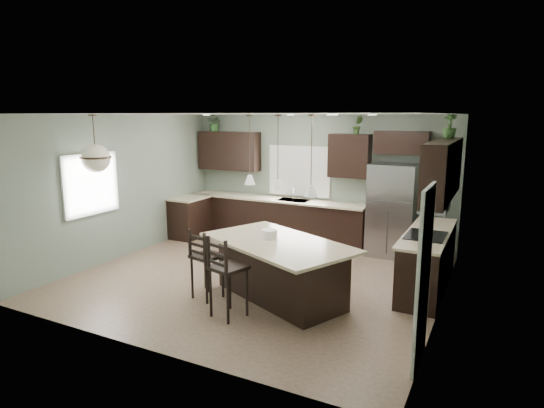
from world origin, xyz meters
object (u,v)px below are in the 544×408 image
(serving_dish, at_px, (269,234))
(plant_back_left, at_px, (215,123))
(kitchen_island, at_px, (278,271))
(bar_stool_left, at_px, (207,264))
(refrigerator, at_px, (392,210))
(bar_stool_center, at_px, (229,277))

(serving_dish, distance_m, plant_back_left, 4.69)
(kitchen_island, distance_m, bar_stool_left, 1.08)
(refrigerator, bearing_deg, bar_stool_center, -109.31)
(refrigerator, height_order, kitchen_island, refrigerator)
(bar_stool_left, distance_m, plant_back_left, 4.77)
(bar_stool_center, bearing_deg, kitchen_island, 83.41)
(plant_back_left, bearing_deg, bar_stool_left, -58.17)
(serving_dish, xyz_separation_m, plant_back_left, (-3.08, 3.15, 1.61))
(refrigerator, height_order, bar_stool_center, refrigerator)
(kitchen_island, height_order, serving_dish, serving_dish)
(kitchen_island, height_order, plant_back_left, plant_back_left)
(refrigerator, relative_size, serving_dish, 7.71)
(kitchen_island, relative_size, plant_back_left, 5.71)
(kitchen_island, height_order, bar_stool_center, bar_stool_center)
(serving_dish, xyz_separation_m, bar_stool_center, (-0.16, -0.92, -0.41))
(bar_stool_center, bearing_deg, bar_stool_left, 163.43)
(plant_back_left, bearing_deg, serving_dish, -45.62)
(serving_dish, relative_size, bar_stool_left, 0.22)
(refrigerator, xyz_separation_m, bar_stool_left, (-2.02, -3.51, -0.37))
(bar_stool_left, bearing_deg, kitchen_island, 36.30)
(refrigerator, xyz_separation_m, bar_stool_center, (-1.37, -3.92, -0.34))
(bar_stool_left, bearing_deg, refrigerator, 72.96)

